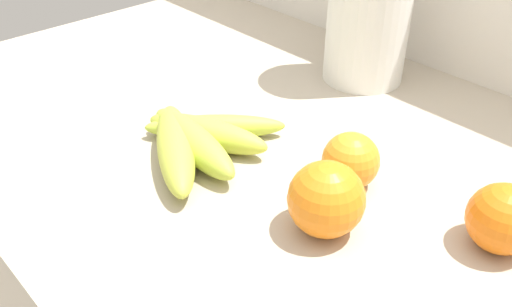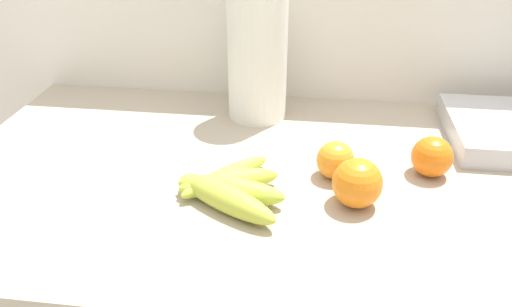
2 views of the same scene
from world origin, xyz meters
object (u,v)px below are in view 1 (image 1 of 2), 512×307
Objects in this scene: orange_right at (348,162)px; orange_front at (503,219)px; orange_back_right at (326,199)px; banana_bunch at (194,139)px.

orange_front is at bearing 11.61° from orange_right.
orange_back_right is at bearing -140.69° from orange_front.
orange_front is at bearing 19.70° from banana_bunch.
orange_right is at bearing 26.81° from banana_bunch.
orange_back_right reaches higher than banana_bunch.
orange_front is 0.17m from orange_right.
orange_right is (-0.16, -0.03, -0.00)m from orange_front.
banana_bunch is at bearing -153.19° from orange_right.
banana_bunch is at bearing -160.30° from orange_front.
orange_front reaches higher than banana_bunch.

